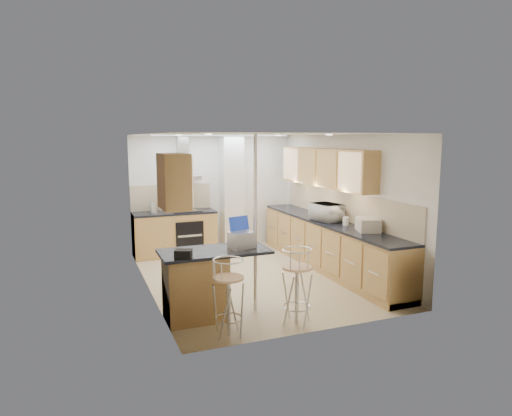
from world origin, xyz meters
name	(u,v)px	position (x,y,z in m)	size (l,w,h in m)	color
ground	(253,277)	(0.00, 0.00, 0.00)	(4.80, 4.80, 0.00)	beige
room_shell	(262,188)	(0.32, 0.38, 1.54)	(3.64, 4.84, 2.51)	silver
right_counter	(328,245)	(1.50, 0.00, 0.46)	(0.63, 4.40, 0.92)	#A58042
back_counter	(175,233)	(-0.95, 2.10, 0.46)	(1.70, 0.63, 0.92)	#A58042
peninsula	(215,283)	(-1.12, -1.45, 0.48)	(1.47, 0.72, 0.94)	#A58042
microwave	(327,212)	(1.45, -0.02, 1.08)	(0.58, 0.39, 0.32)	white
laptop	(242,240)	(-0.74, -1.47, 1.05)	(0.33, 0.24, 0.22)	#9D9FA4
bag	(183,254)	(-1.61, -1.73, 1.00)	(0.21, 0.15, 0.11)	black
bar_stool_near	(228,297)	(-1.14, -2.10, 0.49)	(0.40, 0.40, 0.99)	#DCAD76
bar_stool_end	(297,286)	(-0.19, -2.08, 0.51)	(0.42, 0.42, 1.02)	#DCAD76
jar_a	(311,210)	(1.50, 0.67, 1.01)	(0.12, 0.12, 0.19)	beige
jar_b	(318,212)	(1.55, 0.50, 1.00)	(0.11, 0.11, 0.16)	beige
jar_c	(325,216)	(1.42, -0.02, 1.02)	(0.14, 0.14, 0.21)	#AEAC8B
jar_d	(346,221)	(1.55, -0.51, 0.99)	(0.10, 0.10, 0.15)	white
bread_bin	(368,225)	(1.60, -1.08, 1.03)	(0.33, 0.41, 0.22)	beige
kettle	(154,207)	(-1.36, 2.11, 1.03)	(0.16, 0.16, 0.23)	silver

